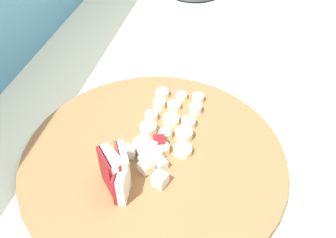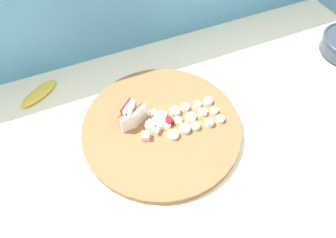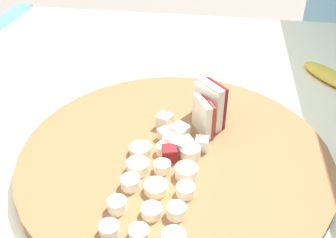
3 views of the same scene
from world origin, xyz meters
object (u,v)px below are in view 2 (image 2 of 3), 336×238
at_px(cutting_board, 161,127).
at_px(banana_slice_rows, 188,118).
at_px(apple_wedge_fan, 132,116).
at_px(apple_dice_pile, 155,125).
at_px(banana_peel, 39,93).

distance_m(cutting_board, banana_slice_rows, 0.07).
height_order(apple_wedge_fan, apple_dice_pile, apple_wedge_fan).
bearing_deg(apple_dice_pile, apple_wedge_fan, 144.17).
bearing_deg(apple_dice_pile, banana_slice_rows, -7.67).
height_order(banana_slice_rows, banana_peel, banana_slice_rows).
height_order(apple_wedge_fan, banana_slice_rows, apple_wedge_fan).
distance_m(banana_slice_rows, banana_peel, 0.45).
bearing_deg(apple_wedge_fan, apple_dice_pile, -35.83).
relative_size(cutting_board, banana_slice_rows, 2.54).
distance_m(apple_wedge_fan, apple_dice_pile, 0.07).
relative_size(apple_wedge_fan, apple_dice_pile, 0.80).
bearing_deg(apple_dice_pile, banana_peel, 136.19).
bearing_deg(banana_slice_rows, cutting_board, 170.66).
height_order(cutting_board, banana_slice_rows, banana_slice_rows).
xyz_separation_m(banana_slice_rows, banana_peel, (-0.36, 0.27, -0.02)).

